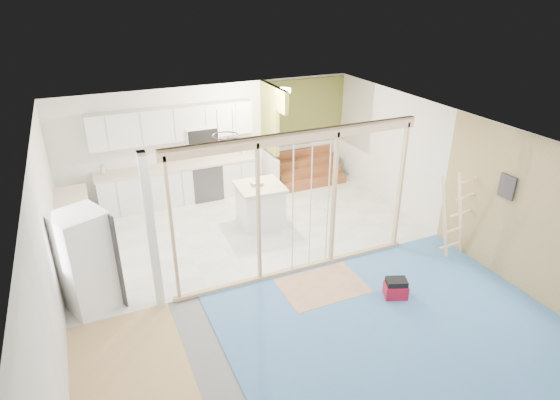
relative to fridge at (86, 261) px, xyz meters
name	(u,v)px	position (x,y,z in m)	size (l,w,h in m)	color
room	(281,209)	(3.06, -0.45, 0.48)	(7.01, 8.01, 2.61)	slate
floor_overlays	(283,272)	(3.13, -0.39, -0.81)	(7.00, 8.00, 0.03)	silver
stud_frame	(266,195)	(2.79, -0.45, 0.78)	(4.66, 0.14, 2.60)	tan
base_cabinets	(151,194)	(1.45, 2.91, -0.36)	(4.45, 2.24, 0.93)	silver
upper_cabinets	(176,125)	(2.22, 3.37, 1.00)	(3.60, 0.41, 0.85)	silver
green_partition	(296,148)	(5.11, 3.21, 0.12)	(2.25, 1.51, 2.60)	olive
pot_rack	(226,139)	(2.76, 1.44, 1.17)	(0.52, 0.52, 0.72)	black
sheathing_panel	(536,221)	(6.54, -2.45, 0.48)	(0.02, 4.00, 2.60)	tan
electrical_panel	(507,187)	(6.49, -1.85, 0.83)	(0.04, 0.30, 0.40)	#39393E
ceiling_light	(283,91)	(4.46, 2.55, 1.72)	(0.32, 0.32, 0.08)	#FFEABF
fridge	(86,261)	(0.00, 0.00, 0.00)	(0.95, 0.92, 1.65)	white
island	(260,205)	(3.43, 1.45, -0.37)	(0.98, 0.98, 0.91)	white
bowl	(257,183)	(3.40, 1.52, 0.12)	(0.28, 0.28, 0.07)	white
soap_bottle_a	(102,168)	(0.56, 3.34, 0.24)	(0.11, 0.11, 0.27)	#A3A7B6
soap_bottle_b	(243,150)	(3.76, 3.33, 0.21)	(0.09, 0.09, 0.20)	silver
toolbox	(396,289)	(4.51, -1.79, -0.66)	(0.44, 0.39, 0.34)	maroon
ladder	(455,215)	(6.19, -1.15, 0.03)	(0.90, 0.10, 1.68)	beige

